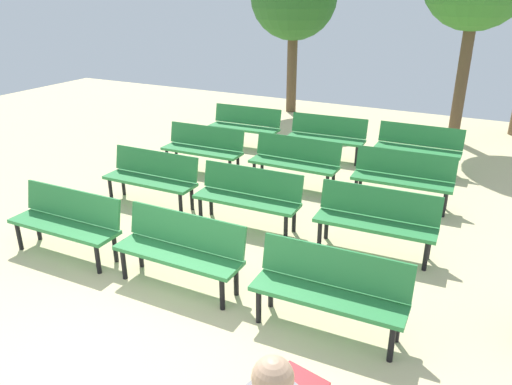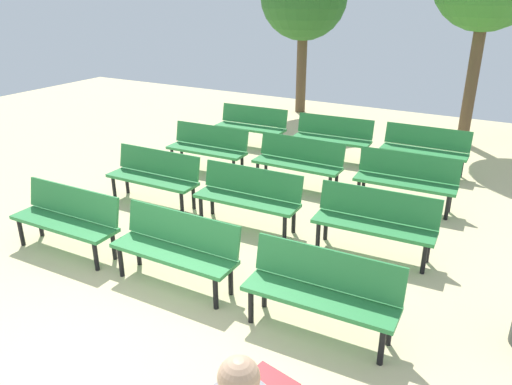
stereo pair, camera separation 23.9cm
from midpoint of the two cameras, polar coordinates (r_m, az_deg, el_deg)
ground_plane at (r=5.27m, az=-19.45°, el=-18.41°), size 24.00×24.00×0.00m
bench_r0_c0 at (r=7.07m, az=-21.83°, el=-2.87°), size 1.61×0.51×0.87m
bench_r0_c1 at (r=5.98m, az=-9.80°, el=-6.17°), size 1.60×0.49×0.87m
bench_r0_c2 at (r=5.21m, az=7.21°, el=-10.71°), size 1.61×0.53×0.87m
bench_r1_c0 at (r=8.28m, az=-12.70°, el=1.95°), size 1.61×0.52×0.87m
bench_r1_c1 at (r=7.34m, az=-1.80°, el=-0.20°), size 1.61×0.53×0.87m
bench_r1_c2 at (r=6.77m, az=12.70°, el=-2.81°), size 1.62×0.55×0.87m
bench_r2_c0 at (r=9.65m, az=-6.77°, el=5.30°), size 1.61×0.53×0.87m
bench_r2_c1 at (r=8.86m, az=3.76°, el=3.82°), size 1.60×0.48×0.87m
bench_r2_c2 at (r=8.39m, az=15.78°, el=1.91°), size 1.62×0.56×0.87m
bench_r3_c0 at (r=11.19m, az=-1.88°, el=7.87°), size 1.62×0.54×0.87m
bench_r3_c1 at (r=10.44m, az=7.50°, el=6.61°), size 1.62×0.57×0.87m
bench_r3_c2 at (r=10.10m, az=17.55°, el=5.18°), size 1.61×0.50×0.87m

